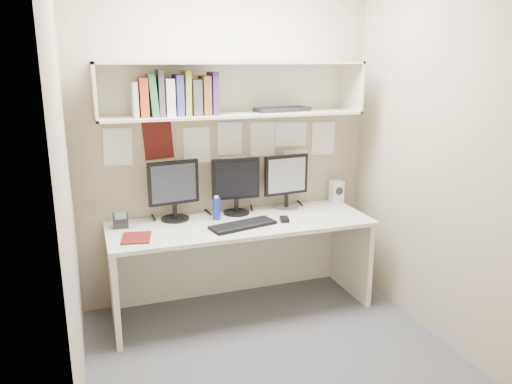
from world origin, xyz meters
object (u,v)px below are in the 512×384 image
object	(u,v)px
monitor_center	(236,184)
keyboard	(243,225)
monitor_left	(174,188)
maroon_notebook	(136,238)
monitor_right	(286,180)
desk_phone	(121,221)
desk	(241,266)
speaker	(336,192)

from	to	relation	value
monitor_center	keyboard	distance (m)	0.42
monitor_left	maroon_notebook	size ratio (longest dim) A/B	1.95
monitor_right	desk_phone	world-z (taller)	monitor_right
desk	speaker	world-z (taller)	speaker
monitor_left	monitor_right	bearing A→B (deg)	-7.70
monitor_right	keyboard	bearing A→B (deg)	-151.28
monitor_center	maroon_notebook	xyz separation A→B (m)	(-0.83, -0.35, -0.24)
maroon_notebook	keyboard	bearing A→B (deg)	11.25
keyboard	speaker	bearing A→B (deg)	6.47
desk	desk_phone	world-z (taller)	desk_phone
monitor_right	desk_phone	size ratio (longest dim) A/B	3.38
monitor_left	desk_phone	xyz separation A→B (m)	(-0.41, -0.06, -0.20)
keyboard	maroon_notebook	size ratio (longest dim) A/B	2.11
desk	desk_phone	size ratio (longest dim) A/B	15.03
monitor_left	speaker	world-z (taller)	monitor_left
desk	speaker	bearing A→B (deg)	13.83
monitor_right	maroon_notebook	bearing A→B (deg)	-170.97
monitor_center	maroon_notebook	world-z (taller)	monitor_center
speaker	desk_phone	distance (m)	1.82
desk	monitor_left	size ratio (longest dim) A/B	4.34
keyboard	desk_phone	distance (m)	0.90
monitor_left	monitor_center	distance (m)	0.50
monitor_center	keyboard	size ratio (longest dim) A/B	0.90
desk	maroon_notebook	distance (m)	0.89
desk_phone	monitor_right	bearing A→B (deg)	5.61
monitor_left	keyboard	size ratio (longest dim) A/B	0.92
monitor_left	keyboard	xyz separation A→B (m)	(0.44, -0.34, -0.24)
monitor_left	monitor_right	xyz separation A→B (m)	(0.93, 0.00, -0.01)
monitor_right	maroon_notebook	xyz separation A→B (m)	(-1.26, -0.35, -0.24)
monitor_left	speaker	distance (m)	1.41
monitor_right	speaker	size ratio (longest dim) A/B	2.32
monitor_center	desk_phone	distance (m)	0.93
desk	maroon_notebook	size ratio (longest dim) A/B	8.46
monitor_left	maroon_notebook	bearing A→B (deg)	-141.42
desk	monitor_center	xyz separation A→B (m)	(0.03, 0.22, 0.61)
maroon_notebook	monitor_left	bearing A→B (deg)	57.04
monitor_left	speaker	xyz separation A→B (m)	(1.41, 0.01, -0.15)
monitor_left	monitor_center	xyz separation A→B (m)	(0.50, 0.00, -0.01)
keyboard	maroon_notebook	bearing A→B (deg)	166.79
monitor_left	monitor_right	world-z (taller)	monitor_left
desk	monitor_left	world-z (taller)	monitor_left
monitor_right	keyboard	distance (m)	0.64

